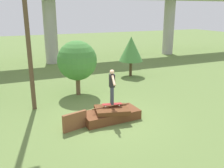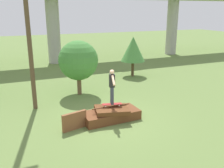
{
  "view_description": "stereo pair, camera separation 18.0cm",
  "coord_description": "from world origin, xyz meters",
  "px_view_note": "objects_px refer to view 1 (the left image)",
  "views": [
    {
      "loc": [
        -3.84,
        -8.9,
        4.45
      ],
      "look_at": [
        0.05,
        -0.0,
        1.57
      ],
      "focal_mm": 40.0,
      "sensor_mm": 36.0,
      "label": 1
    },
    {
      "loc": [
        -3.67,
        -8.97,
        4.45
      ],
      "look_at": [
        0.05,
        -0.0,
        1.57
      ],
      "focal_mm": 40.0,
      "sensor_mm": 36.0,
      "label": 2
    }
  ],
  "objects_px": {
    "skateboard": "(112,104)",
    "skater": "(112,85)",
    "utility_pole": "(25,7)",
    "tree_mid_back": "(77,61)",
    "tree_behind_left": "(131,49)"
  },
  "relations": [
    {
      "from": "skateboard",
      "to": "tree_mid_back",
      "type": "xyz_separation_m",
      "value": [
        -0.38,
        3.77,
        1.19
      ]
    },
    {
      "from": "skateboard",
      "to": "tree_behind_left",
      "type": "relative_size",
      "value": 0.31
    },
    {
      "from": "skater",
      "to": "tree_behind_left",
      "type": "bearing_deg",
      "value": 56.31
    },
    {
      "from": "skater",
      "to": "tree_behind_left",
      "type": "relative_size",
      "value": 0.53
    },
    {
      "from": "utility_pole",
      "to": "tree_behind_left",
      "type": "bearing_deg",
      "value": 27.46
    },
    {
      "from": "skateboard",
      "to": "utility_pole",
      "type": "xyz_separation_m",
      "value": [
        -2.86,
        2.56,
        3.88
      ]
    },
    {
      "from": "utility_pole",
      "to": "tree_mid_back",
      "type": "distance_m",
      "value": 3.86
    },
    {
      "from": "utility_pole",
      "to": "tree_mid_back",
      "type": "height_order",
      "value": "utility_pole"
    },
    {
      "from": "skateboard",
      "to": "utility_pole",
      "type": "relative_size",
      "value": 0.1
    },
    {
      "from": "skater",
      "to": "tree_mid_back",
      "type": "bearing_deg",
      "value": 95.69
    },
    {
      "from": "tree_behind_left",
      "to": "tree_mid_back",
      "type": "distance_m",
      "value": 5.11
    },
    {
      "from": "tree_mid_back",
      "to": "skater",
      "type": "bearing_deg",
      "value": -84.31
    },
    {
      "from": "skateboard",
      "to": "skater",
      "type": "height_order",
      "value": "skater"
    },
    {
      "from": "skateboard",
      "to": "skater",
      "type": "distance_m",
      "value": 0.85
    },
    {
      "from": "skateboard",
      "to": "tree_behind_left",
      "type": "height_order",
      "value": "tree_behind_left"
    }
  ]
}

